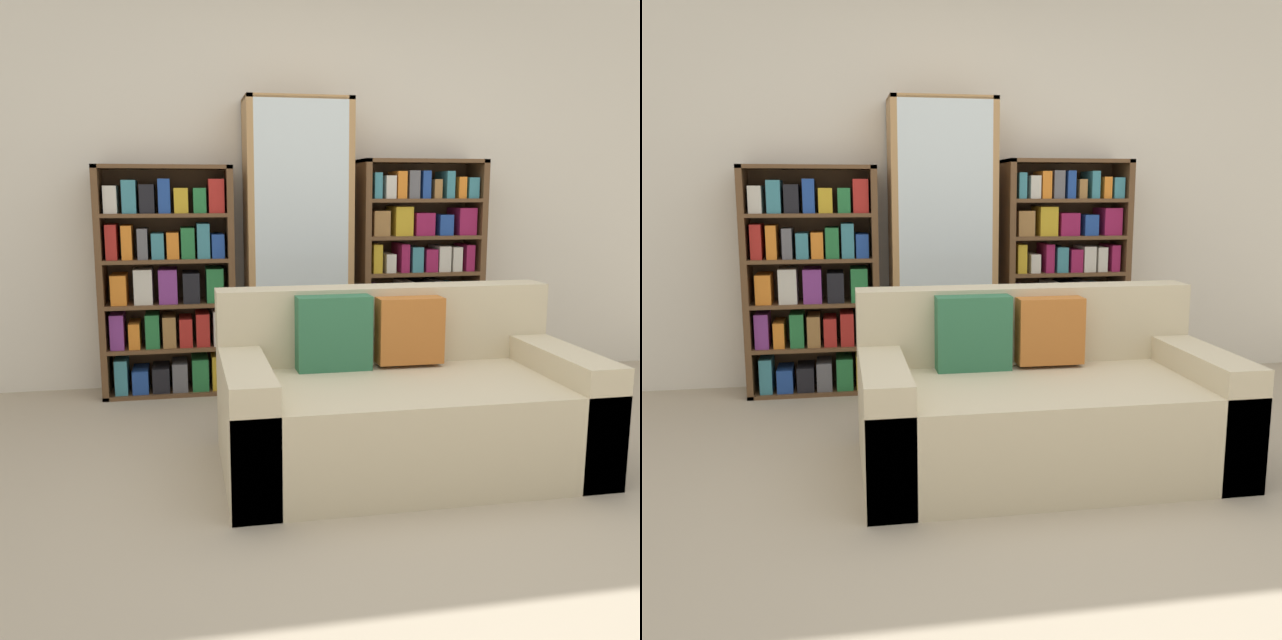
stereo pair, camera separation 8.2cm
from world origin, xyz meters
TOP-DOWN VIEW (x-y plane):
  - ground_plane at (0.00, 0.00)m, footprint 16.00×16.00m
  - wall_back at (0.00, 2.28)m, footprint 6.14×0.06m
  - couch at (0.10, 0.61)m, footprint 1.69×0.95m
  - bookshelf_left at (-0.98, 2.07)m, footprint 0.83×0.32m
  - display_cabinet at (-0.16, 2.06)m, footprint 0.67×0.36m
  - bookshelf_right at (0.67, 2.07)m, footprint 0.83×0.32m
  - wine_bottle at (0.18, 1.46)m, footprint 0.09×0.09m

SIDE VIEW (x-z plane):
  - ground_plane at x=0.00m, z-range 0.00..0.00m
  - wine_bottle at x=0.18m, z-range -0.03..0.32m
  - couch at x=0.10m, z-range -0.12..0.69m
  - bookshelf_left at x=-0.98m, z-range -0.02..1.42m
  - bookshelf_right at x=0.67m, z-range -0.02..1.47m
  - display_cabinet at x=-0.16m, z-range 0.00..1.86m
  - wall_back at x=0.00m, z-range 0.00..2.70m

